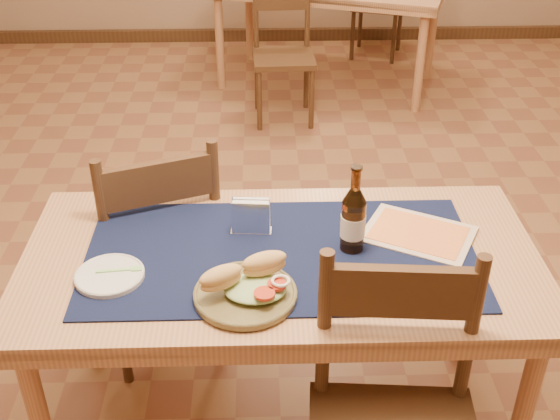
{
  "coord_description": "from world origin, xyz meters",
  "views": [
    {
      "loc": [
        -0.06,
        -2.56,
        2.02
      ],
      "look_at": [
        0.0,
        -0.7,
        0.85
      ],
      "focal_mm": 45.0,
      "sensor_mm": 36.0,
      "label": 1
    }
  ],
  "objects_px": {
    "main_table": "(281,276)",
    "beer_bottle": "(353,219)",
    "chair_main_far": "(157,243)",
    "napkin_holder": "(251,217)",
    "sandwich_plate": "(247,287)"
  },
  "relations": [
    {
      "from": "napkin_holder",
      "to": "main_table",
      "type": "bearing_deg",
      "value": -53.59
    },
    {
      "from": "beer_bottle",
      "to": "napkin_holder",
      "type": "distance_m",
      "value": 0.33
    },
    {
      "from": "sandwich_plate",
      "to": "napkin_holder",
      "type": "bearing_deg",
      "value": 88.43
    },
    {
      "from": "beer_bottle",
      "to": "main_table",
      "type": "bearing_deg",
      "value": -174.54
    },
    {
      "from": "beer_bottle",
      "to": "napkin_holder",
      "type": "relative_size",
      "value": 2.16
    },
    {
      "from": "main_table",
      "to": "chair_main_far",
      "type": "relative_size",
      "value": 1.65
    },
    {
      "from": "napkin_holder",
      "to": "sandwich_plate",
      "type": "bearing_deg",
      "value": -91.57
    },
    {
      "from": "chair_main_far",
      "to": "napkin_holder",
      "type": "bearing_deg",
      "value": -39.79
    },
    {
      "from": "main_table",
      "to": "beer_bottle",
      "type": "xyz_separation_m",
      "value": [
        0.22,
        0.02,
        0.19
      ]
    },
    {
      "from": "sandwich_plate",
      "to": "beer_bottle",
      "type": "xyz_separation_m",
      "value": [
        0.32,
        0.23,
        0.08
      ]
    },
    {
      "from": "sandwich_plate",
      "to": "beer_bottle",
      "type": "relative_size",
      "value": 1.02
    },
    {
      "from": "main_table",
      "to": "chair_main_far",
      "type": "bearing_deg",
      "value": 136.81
    },
    {
      "from": "sandwich_plate",
      "to": "napkin_holder",
      "type": "distance_m",
      "value": 0.33
    },
    {
      "from": "chair_main_far",
      "to": "sandwich_plate",
      "type": "bearing_deg",
      "value": -60.74
    },
    {
      "from": "main_table",
      "to": "chair_main_far",
      "type": "xyz_separation_m",
      "value": [
        -0.46,
        0.43,
        -0.16
      ]
    }
  ]
}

